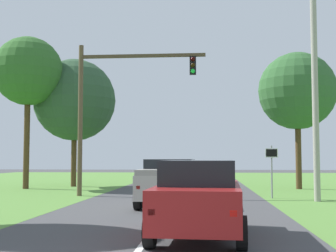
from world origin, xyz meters
TOP-DOWN VIEW (x-y plane):
  - ground_plane at (0.00, 10.04)m, footprint 120.00×120.00m
  - red_suv_near at (1.23, 5.66)m, footprint 2.31×4.67m
  - pickup_truck_lead at (0.01, 12.76)m, footprint 2.48×5.40m
  - traffic_light at (-3.35, 17.37)m, footprint 6.51×0.40m
  - keep_moving_sign at (4.51, 16.65)m, footprint 0.60×0.09m
  - oak_tree_right at (7.12, 23.51)m, footprint 4.82×4.82m
  - utility_pole_right at (6.28, 15.29)m, footprint 0.28×0.28m
  - extra_tree_1 at (-9.75, 22.35)m, footprint 4.34×4.34m
  - extra_tree_2 at (-7.45, 24.83)m, footprint 5.53×5.53m

SIDE VIEW (x-z plane):
  - ground_plane at x=0.00m, z-range 0.00..0.00m
  - pickup_truck_lead at x=0.01m, z-range 0.04..1.90m
  - red_suv_near at x=1.23m, z-range 0.06..1.90m
  - keep_moving_sign at x=4.51m, z-range 0.35..2.84m
  - traffic_light at x=-3.35m, z-range 1.16..8.86m
  - utility_pole_right at x=6.28m, z-range 0.00..10.10m
  - extra_tree_2 at x=-7.45m, z-range 1.53..10.13m
  - oak_tree_right at x=7.12m, z-range 1.82..10.33m
  - extra_tree_1 at x=-9.75m, z-range 2.57..12.12m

